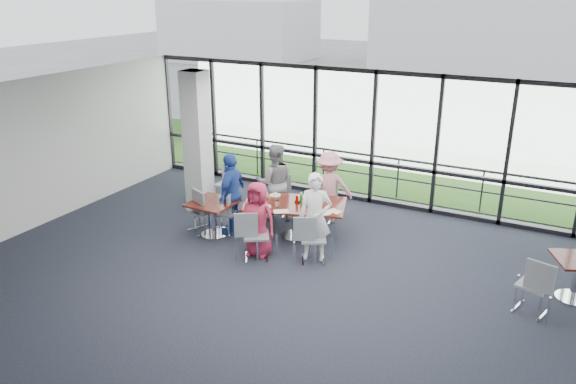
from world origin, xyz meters
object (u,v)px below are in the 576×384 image
at_px(chair_main_nl, 256,236).
at_px(chair_spare_r, 534,285).
at_px(side_table_left, 213,207).
at_px(chair_spare_la, 201,210).
at_px(chair_main_fr, 322,200).
at_px(chair_spare_lb, 225,184).
at_px(main_table, 295,208).
at_px(diner_near_left, 258,219).
at_px(diner_far_right, 329,187).
at_px(diner_end, 232,193).
at_px(chair_main_fl, 276,196).
at_px(diner_far_left, 275,182).
at_px(chair_main_nr, 313,239).
at_px(structural_column, 197,140).
at_px(chair_main_end, 225,213).
at_px(diner_near_right, 315,217).

relative_size(chair_main_nl, chair_spare_r, 0.99).
distance_m(side_table_left, chair_spare_la, 0.36).
xyz_separation_m(chair_main_fr, chair_spare_lb, (-2.57, 0.02, -0.06)).
height_order(main_table, diner_near_left, diner_near_left).
relative_size(chair_spare_la, chair_spare_r, 1.01).
bearing_deg(chair_spare_r, diner_far_right, 172.39).
relative_size(diner_far_right, diner_end, 0.93).
bearing_deg(chair_main_fl, main_table, 120.26).
relative_size(diner_far_right, chair_spare_lb, 1.88).
xyz_separation_m(side_table_left, diner_far_right, (1.85, 1.80, 0.17)).
bearing_deg(chair_spare_la, chair_main_nl, 5.97).
relative_size(main_table, chair_main_nl, 2.41).
bearing_deg(diner_far_left, chair_main_nr, 107.93).
xyz_separation_m(structural_column, diner_end, (1.57, -1.01, -0.73)).
bearing_deg(chair_spare_r, chair_main_end, -167.16).
bearing_deg(chair_main_nl, chair_spare_r, -26.52).
xyz_separation_m(structural_column, diner_far_left, (2.04, 0.02, -0.73)).
bearing_deg(diner_near_right, diner_far_left, 120.98).
relative_size(diner_near_left, chair_main_fl, 1.65).
distance_m(main_table, chair_main_nl, 1.26).
distance_m(side_table_left, chair_main_nr, 2.38).
bearing_deg(chair_main_nl, structural_column, 113.74).
distance_m(main_table, chair_main_fl, 1.29).
bearing_deg(chair_spare_la, side_table_left, 18.59).
relative_size(diner_near_right, chair_main_nr, 1.85).
xyz_separation_m(chair_main_nr, chair_spare_lb, (-3.25, 1.92, -0.04)).
relative_size(structural_column, chair_main_fr, 3.27).
xyz_separation_m(diner_far_left, chair_spare_r, (5.53, -1.51, -0.38)).
bearing_deg(diner_end, chair_main_end, -44.61).
distance_m(diner_near_left, chair_main_fl, 2.09).
distance_m(diner_near_right, chair_main_nl, 1.18).
relative_size(side_table_left, chair_main_nl, 0.96).
bearing_deg(chair_spare_r, diner_near_right, -165.84).
bearing_deg(side_table_left, chair_main_nr, -3.03).
height_order(diner_end, chair_main_nl, diner_end).
bearing_deg(chair_main_fl, diner_far_right, 173.89).
bearing_deg(chair_spare_la, diner_near_right, 23.54).
relative_size(side_table_left, diner_near_right, 0.54).
xyz_separation_m(chair_main_nr, chair_main_fr, (-0.67, 1.90, 0.02)).
height_order(main_table, chair_main_fr, chair_main_fr).
bearing_deg(side_table_left, diner_far_left, 62.41).
xyz_separation_m(structural_column, diner_far_right, (3.16, 0.44, -0.79)).
bearing_deg(diner_near_right, chair_main_fr, 91.44).
xyz_separation_m(chair_main_nr, chair_main_fl, (-1.74, 1.72, -0.01)).
height_order(diner_near_right, chair_spare_la, diner_near_right).
bearing_deg(diner_near_left, diner_far_right, 70.30).
xyz_separation_m(chair_main_nl, chair_spare_la, (-1.68, 0.55, 0.01)).
distance_m(chair_main_end, chair_spare_r, 6.12).
bearing_deg(chair_main_fl, diner_near_left, 92.75).
distance_m(diner_far_right, chair_main_nr, 2.03).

